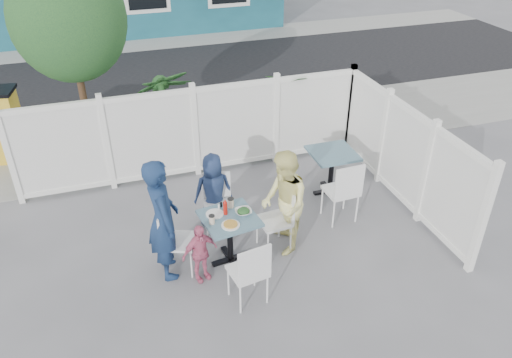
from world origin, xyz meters
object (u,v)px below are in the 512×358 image
object	(u,v)px
chair_near	(251,270)
boy	(214,191)
utility_cabinet	(0,127)
spare_table	(332,161)
toddler	(200,253)
man	(163,219)
woman	(284,203)
chair_left	(173,236)
main_table	(230,227)
chair_right	(279,214)
chair_back	(217,198)

from	to	relation	value
chair_near	boy	world-z (taller)	boy
utility_cabinet	spare_table	distance (m)	5.92
toddler	man	bearing A→B (deg)	127.47
utility_cabinet	spare_table	size ratio (longest dim) A/B	1.74
utility_cabinet	woman	world-z (taller)	woman
chair_left	man	xyz separation A→B (m)	(-0.10, -0.03, 0.31)
main_table	spare_table	size ratio (longest dim) A/B	1.04
chair_left	man	distance (m)	0.32
utility_cabinet	chair_right	bearing A→B (deg)	-35.38
main_table	spare_table	distance (m)	2.33
chair_right	boy	distance (m)	1.08
spare_table	chair_near	distance (m)	2.83
utility_cabinet	woman	xyz separation A→B (m)	(3.92, -3.97, 0.10)
main_table	spare_table	world-z (taller)	spare_table
utility_cabinet	toddler	xyz separation A→B (m)	(2.68, -4.23, -0.23)
utility_cabinet	boy	bearing A→B (deg)	-34.93
main_table	boy	bearing A→B (deg)	89.73
chair_left	man	size ratio (longest dim) A/B	0.55
main_table	boy	size ratio (longest dim) A/B	0.66
spare_table	chair_left	bearing A→B (deg)	-159.22
main_table	boy	world-z (taller)	boy
chair_back	chair_near	xyz separation A→B (m)	(-0.02, -1.65, 0.03)
utility_cabinet	chair_left	bearing A→B (deg)	-48.57
chair_right	chair_back	world-z (taller)	chair_right
chair_right	chair_back	size ratio (longest dim) A/B	1.07
spare_table	boy	bearing A→B (deg)	-172.53
woman	utility_cabinet	bearing A→B (deg)	-127.05
man	main_table	bearing A→B (deg)	-96.61
chair_left	chair_right	bearing A→B (deg)	111.46
chair_near	boy	xyz separation A→B (m)	(-0.01, 1.72, 0.05)
chair_near	toddler	xyz separation A→B (m)	(-0.48, 0.63, -0.12)
woman	boy	xyz separation A→B (m)	(-0.77, 0.83, -0.16)
man	boy	distance (m)	1.21
spare_table	man	xyz separation A→B (m)	(-2.88, -1.08, 0.27)
chair_back	man	xyz separation A→B (m)	(-0.88, -0.75, 0.33)
chair_back	chair_near	distance (m)	1.65
toddler	boy	bearing A→B (deg)	50.28
chair_left	boy	xyz separation A→B (m)	(0.75, 0.79, 0.05)
chair_left	chair_near	xyz separation A→B (m)	(0.76, -0.93, 0.00)
woman	toddler	size ratio (longest dim) A/B	1.78
man	toddler	xyz separation A→B (m)	(0.39, -0.28, -0.42)
man	chair_left	bearing A→B (deg)	-76.38
spare_table	chair_near	world-z (taller)	chair_near
utility_cabinet	woman	distance (m)	5.58
chair_near	utility_cabinet	bearing A→B (deg)	114.00
utility_cabinet	main_table	distance (m)	5.10
main_table	chair_right	xyz separation A→B (m)	(0.73, 0.09, -0.02)
spare_table	woman	bearing A→B (deg)	-138.83
chair_right	man	bearing A→B (deg)	85.57
chair_right	chair_near	bearing A→B (deg)	137.02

